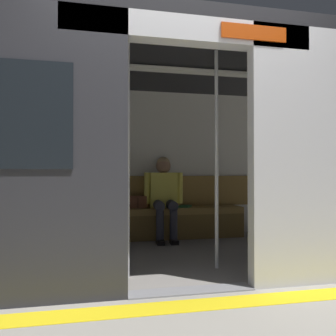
{
  "coord_description": "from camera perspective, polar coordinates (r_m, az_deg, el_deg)",
  "views": [
    {
      "loc": [
        0.82,
        2.76,
        0.93
      ],
      "look_at": [
        -0.11,
        -1.3,
        0.99
      ],
      "focal_mm": 38.99,
      "sensor_mm": 36.0,
      "label": 1
    }
  ],
  "objects": [
    {
      "name": "ground_plane",
      "position": [
        3.03,
        3.59,
        -18.69
      ],
      "size": [
        60.0,
        60.0,
        0.0
      ],
      "primitive_type": "plane",
      "color": "gray"
    },
    {
      "name": "platform_edge_strip",
      "position": [
        2.75,
        5.48,
        -20.45
      ],
      "size": [
        8.0,
        0.24,
        0.01
      ],
      "primitive_type": "cube",
      "color": "yellow",
      "rests_on": "ground_plane"
    },
    {
      "name": "train_car",
      "position": [
        4.12,
        -2.31,
        7.35
      ],
      "size": [
        6.4,
        2.82,
        2.28
      ],
      "color": "silver",
      "rests_on": "ground_plane"
    },
    {
      "name": "bench_seat",
      "position": [
        5.17,
        -3.76,
        -7.41
      ],
      "size": [
        2.87,
        0.44,
        0.44
      ],
      "color": "olive",
      "rests_on": "ground_plane"
    },
    {
      "name": "person_seated",
      "position": [
        5.14,
        -0.63,
        -3.81
      ],
      "size": [
        0.55,
        0.7,
        1.17
      ],
      "color": "#D8CC4C",
      "rests_on": "ground_plane"
    },
    {
      "name": "handbag",
      "position": [
        5.18,
        -4.89,
        -5.31
      ],
      "size": [
        0.26,
        0.15,
        0.17
      ],
      "color": "brown",
      "rests_on": "bench_seat"
    },
    {
      "name": "book",
      "position": [
        5.3,
        2.65,
        -5.99
      ],
      "size": [
        0.24,
        0.27,
        0.03
      ],
      "primitive_type": "cube",
      "rotation": [
        0.0,
        0.0,
        -0.52
      ],
      "color": "#33723F",
      "rests_on": "bench_seat"
    },
    {
      "name": "grab_pole_door",
      "position": [
        3.26,
        -6.33,
        1.63
      ],
      "size": [
        0.04,
        0.04,
        2.14
      ],
      "primitive_type": "cylinder",
      "color": "silver",
      "rests_on": "ground_plane"
    },
    {
      "name": "grab_pole_far",
      "position": [
        3.6,
        7.59,
        1.4
      ],
      "size": [
        0.04,
        0.04,
        2.14
      ],
      "primitive_type": "cylinder",
      "color": "silver",
      "rests_on": "ground_plane"
    }
  ]
}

